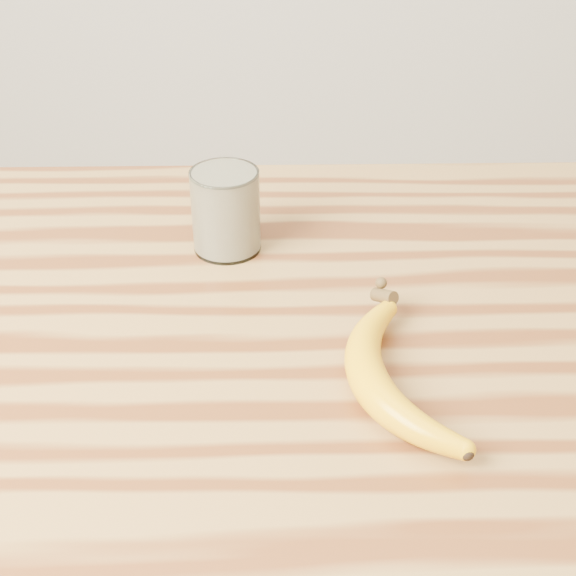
{
  "coord_description": "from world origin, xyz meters",
  "views": [
    {
      "loc": [
        -0.15,
        -0.63,
        1.39
      ],
      "look_at": [
        -0.14,
        0.04,
        0.93
      ],
      "focal_mm": 50.0,
      "sensor_mm": 36.0,
      "label": 1
    }
  ],
  "objects": [
    {
      "name": "table",
      "position": [
        0.0,
        0.0,
        0.77
      ],
      "size": [
        1.2,
        0.8,
        0.9
      ],
      "color": "olive",
      "rests_on": "ground"
    },
    {
      "name": "smoothie_glass",
      "position": [
        -0.21,
        0.18,
        0.95
      ],
      "size": [
        0.08,
        0.08,
        0.1
      ],
      "color": "white",
      "rests_on": "table"
    },
    {
      "name": "banana",
      "position": [
        -0.07,
        -0.09,
        0.92
      ],
      "size": [
        0.16,
        0.31,
        0.04
      ],
      "primitive_type": null,
      "rotation": [
        0.0,
        0.0,
        0.19
      ],
      "color": "#E69E09",
      "rests_on": "table"
    }
  ]
}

